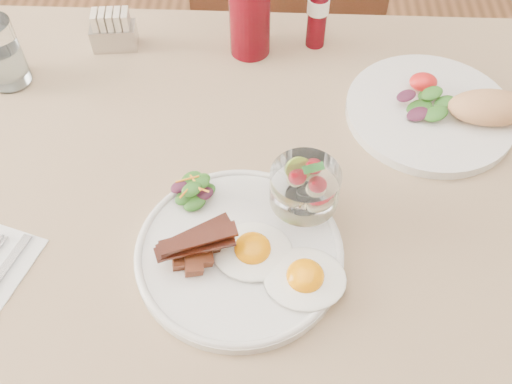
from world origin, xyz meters
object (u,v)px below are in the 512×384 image
object	(u,v)px
table	(284,225)
second_plate	(444,110)
chair_far	(285,37)
hot_sauce_bottle	(318,13)
main_plate	(239,253)
water_glass	(2,57)
fruit_cup	(305,187)
sugar_caddy	(113,32)
ketchup_bottle	(250,2)

from	to	relation	value
table	second_plate	distance (m)	0.32
chair_far	hot_sauce_bottle	xyz separation A→B (m)	(0.05, -0.32, 0.29)
main_plate	water_glass	size ratio (longest dim) A/B	2.37
table	fruit_cup	world-z (taller)	fruit_cup
second_plate	chair_far	bearing A→B (deg)	116.74
chair_far	fruit_cup	distance (m)	0.77
second_plate	main_plate	bearing A→B (deg)	-138.54
chair_far	fruit_cup	bearing A→B (deg)	-88.23
fruit_cup	sugar_caddy	xyz separation A→B (m)	(-0.34, 0.37, -0.04)
water_glass	ketchup_bottle	bearing A→B (deg)	13.93
ketchup_bottle	water_glass	distance (m)	0.42
chair_far	fruit_cup	xyz separation A→B (m)	(0.02, -0.71, 0.30)
sugar_caddy	ketchup_bottle	bearing A→B (deg)	-6.63
ketchup_bottle	water_glass	size ratio (longest dim) A/B	1.80
main_plate	water_glass	distance (m)	0.54
sugar_caddy	fruit_cup	bearing A→B (deg)	-54.04
fruit_cup	sugar_caddy	bearing A→B (deg)	132.41
sugar_caddy	water_glass	distance (m)	0.19
main_plate	fruit_cup	world-z (taller)	fruit_cup
ketchup_bottle	water_glass	xyz separation A→B (m)	(-0.41, -0.10, -0.05)
hot_sauce_bottle	sugar_caddy	size ratio (longest dim) A/B	1.61
hot_sauce_bottle	sugar_caddy	xyz separation A→B (m)	(-0.36, -0.02, -0.03)
fruit_cup	second_plate	size ratio (longest dim) A/B	0.32
hot_sauce_bottle	sugar_caddy	bearing A→B (deg)	-176.42
main_plate	ketchup_bottle	distance (m)	0.45
chair_far	water_glass	distance (m)	0.71
main_plate	fruit_cup	bearing A→B (deg)	39.34
chair_far	ketchup_bottle	distance (m)	0.48
water_glass	main_plate	bearing A→B (deg)	-38.99
water_glass	chair_far	bearing A→B (deg)	42.74
chair_far	main_plate	world-z (taller)	chair_far
table	ketchup_bottle	bearing A→B (deg)	102.22
main_plate	second_plate	distance (m)	0.42
table	fruit_cup	bearing A→B (deg)	-64.54
water_glass	sugar_caddy	bearing A→B (deg)	32.05
main_plate	ketchup_bottle	size ratio (longest dim) A/B	1.31
ketchup_bottle	hot_sauce_bottle	xyz separation A→B (m)	(0.12, 0.02, -0.03)
water_glass	fruit_cup	bearing A→B (deg)	-28.10
ketchup_bottle	table	bearing A→B (deg)	-77.78
main_plate	water_glass	bearing A→B (deg)	141.01
ketchup_bottle	hot_sauce_bottle	distance (m)	0.13
second_plate	water_glass	xyz separation A→B (m)	(-0.73, 0.06, 0.03)
second_plate	ketchup_bottle	size ratio (longest dim) A/B	1.37
fruit_cup	ketchup_bottle	xyz separation A→B (m)	(-0.09, 0.37, 0.03)
main_plate	sugar_caddy	xyz separation A→B (m)	(-0.25, 0.44, 0.02)
table	main_plate	world-z (taller)	main_plate
fruit_cup	ketchup_bottle	bearing A→B (deg)	103.98
fruit_cup	chair_far	bearing A→B (deg)	91.77
chair_far	ketchup_bottle	world-z (taller)	ketchup_bottle
chair_far	hot_sauce_bottle	size ratio (longest dim) A/B	6.85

